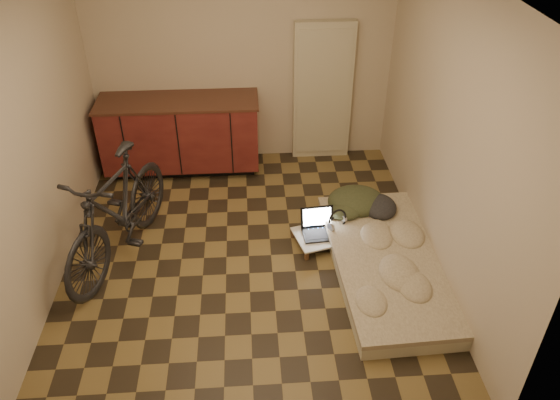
{
  "coord_description": "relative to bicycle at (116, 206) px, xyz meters",
  "views": [
    {
      "loc": [
        0.03,
        -4.1,
        3.51
      ],
      "look_at": [
        0.32,
        0.15,
        0.55
      ],
      "focal_mm": 35.0,
      "sensor_mm": 36.0,
      "label": 1
    }
  ],
  "objects": [
    {
      "name": "room_shell",
      "position": [
        1.2,
        -0.09,
        0.71
      ],
      "size": [
        3.5,
        4.0,
        2.6
      ],
      "color": "brown",
      "rests_on": "ground"
    },
    {
      "name": "mouse",
      "position": [
        2.18,
        0.13,
        -0.47
      ],
      "size": [
        0.09,
        0.12,
        0.04
      ],
      "primitive_type": "ellipsoid",
      "rotation": [
        0.0,
        0.0,
        0.36
      ],
      "color": "silver",
      "rests_on": "lap_desk"
    },
    {
      "name": "laptop",
      "position": [
        1.91,
        0.1,
        -0.44
      ],
      "size": [
        0.36,
        0.33,
        0.23
      ],
      "rotation": [
        0.0,
        0.0,
        0.09
      ],
      "color": "black",
      "rests_on": "lap_desk"
    },
    {
      "name": "futon",
      "position": [
        2.5,
        -0.39,
        -0.51
      ],
      "size": [
        1.06,
        2.09,
        0.18
      ],
      "rotation": [
        0.0,
        0.0,
        0.04
      ],
      "color": "beige",
      "rests_on": "ground"
    },
    {
      "name": "bicycle",
      "position": [
        0.0,
        0.0,
        0.0
      ],
      "size": [
        1.13,
        1.91,
        1.19
      ],
      "primitive_type": "imported",
      "rotation": [
        0.0,
        0.0,
        -0.34
      ],
      "color": "black",
      "rests_on": "ground"
    },
    {
      "name": "appliance_panel",
      "position": [
        2.15,
        1.85,
        0.26
      ],
      "size": [
        0.7,
        0.1,
        1.7
      ],
      "primitive_type": "cube",
      "color": "beige",
      "rests_on": "ground"
    },
    {
      "name": "lap_desk",
      "position": [
        2.0,
        0.07,
        -0.5
      ],
      "size": [
        0.74,
        0.58,
        0.11
      ],
      "rotation": [
        0.0,
        0.0,
        0.26
      ],
      "color": "brown",
      "rests_on": "ground"
    },
    {
      "name": "cabinets",
      "position": [
        0.45,
        1.61,
        -0.13
      ],
      "size": [
        1.84,
        0.62,
        0.91
      ],
      "color": "black",
      "rests_on": "ground"
    },
    {
      "name": "clothing_pile",
      "position": [
        2.4,
        0.42,
        -0.29
      ],
      "size": [
        0.65,
        0.55,
        0.25
      ],
      "primitive_type": null,
      "rotation": [
        0.0,
        0.0,
        0.04
      ],
      "color": "#2F351F",
      "rests_on": "futon"
    },
    {
      "name": "headphones",
      "position": [
        2.1,
        0.11,
        -0.34
      ],
      "size": [
        0.32,
        0.31,
        0.16
      ],
      "primitive_type": null,
      "rotation": [
        0.0,
        0.0,
        0.52
      ],
      "color": "black",
      "rests_on": "futon"
    }
  ]
}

